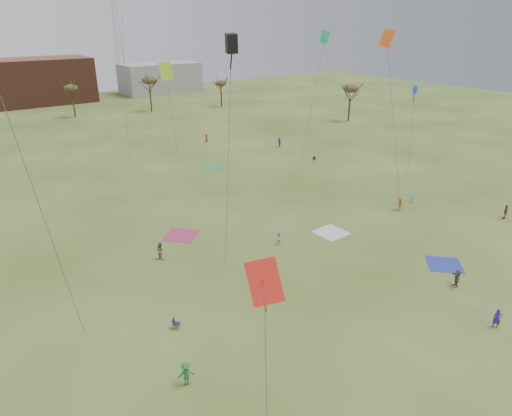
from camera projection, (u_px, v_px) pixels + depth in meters
ground at (345, 318)px, 36.20m from camera, size 260.00×260.00×0.00m
flyer_near_center at (186, 374)px, 29.35m from camera, size 1.26×0.95×1.73m
flyer_near_right at (497, 319)px, 34.84m from camera, size 0.64×0.70×1.61m
spectator_fore_a at (506, 212)px, 53.86m from camera, size 1.09×0.81×1.72m
spectator_fore_b at (161, 250)px, 44.86m from camera, size 0.78×0.96×1.83m
spectator_fore_c at (457, 278)px, 40.25m from camera, size 1.36×1.45×1.63m
flyer_mid_b at (400, 204)px, 56.20m from camera, size 0.71×1.16×1.75m
flyer_mid_c at (412, 197)px, 58.64m from camera, size 0.58×0.45×1.42m
spectator_mid_e at (280, 238)px, 47.68m from camera, size 0.77×0.64×1.44m
flyer_far_b at (207, 138)px, 87.44m from camera, size 0.77×0.88×1.51m
flyer_far_c at (279, 143)px, 83.70m from camera, size 0.78×1.18×1.71m
blanket_blue at (444, 265)px, 44.04m from camera, size 4.50×4.50×0.03m
blanket_cream at (331, 233)px, 50.60m from camera, size 3.32×3.32×0.03m
blanket_plum at (181, 235)px, 49.95m from camera, size 4.74×4.74×0.03m
blanket_olive at (211, 168)px, 72.54m from camera, size 3.74×3.74×0.03m
camp_chair_left at (177, 326)px, 34.91m from camera, size 0.74×0.73×0.87m
camp_chair_right at (314, 161)px, 75.24m from camera, size 0.74×0.74×0.87m
kites_aloft at (227, 68)px, 46.07m from camera, size 60.32×61.70×26.49m
tree_line at (47, 99)px, 90.69m from camera, size 117.44×49.32×8.91m
building_brick at (41, 81)px, 125.76m from camera, size 26.00×16.00×12.00m
building_grey at (160, 78)px, 143.94m from camera, size 24.00×12.00×9.00m
radio_tower at (116, 28)px, 137.98m from camera, size 1.51×1.72×41.00m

